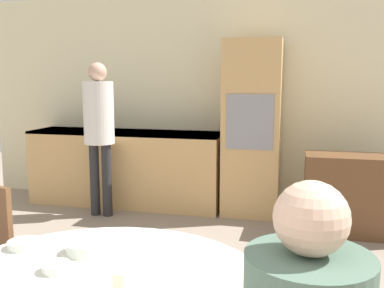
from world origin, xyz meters
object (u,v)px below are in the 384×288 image
(oven_unit, at_px, (252,128))
(bowl_centre, at_px, (24,244))
(bowl_near, at_px, (85,247))
(bowl_far, at_px, (56,267))
(sideboard, at_px, (360,195))
(person_standing, at_px, (99,122))
(cup, at_px, (121,282))

(oven_unit, bearing_deg, bowl_centre, -103.69)
(bowl_near, relative_size, bowl_far, 1.45)
(sideboard, relative_size, bowl_far, 8.94)
(oven_unit, bearing_deg, person_standing, -162.72)
(cup, bearing_deg, oven_unit, 87.72)
(bowl_near, xyz_separation_m, bowl_far, (-0.02, -0.21, -0.01))
(bowl_far, bearing_deg, cup, -16.61)
(person_standing, relative_size, bowl_centre, 11.50)
(cup, bearing_deg, bowl_far, 163.39)
(cup, relative_size, bowl_near, 0.47)
(person_standing, bearing_deg, bowl_far, -67.49)
(cup, xyz_separation_m, bowl_centre, (-0.64, 0.30, -0.02))
(bowl_near, bearing_deg, bowl_centre, -177.36)
(oven_unit, relative_size, person_standing, 1.15)
(person_standing, height_order, cup, person_standing)
(oven_unit, xyz_separation_m, bowl_centre, (-0.77, -3.17, -0.25))
(bowl_centre, bearing_deg, person_standing, 108.46)
(sideboard, relative_size, cup, 13.22)
(cup, xyz_separation_m, bowl_near, (-0.32, 0.31, -0.02))
(bowl_near, bearing_deg, oven_unit, 81.82)
(sideboard, bearing_deg, oven_unit, 158.03)
(bowl_near, relative_size, bowl_centre, 1.17)
(sideboard, height_order, bowl_centre, sideboard)
(cup, relative_size, bowl_centre, 0.54)
(cup, height_order, bowl_far, cup)
(bowl_far, bearing_deg, sideboard, 61.00)
(person_standing, xyz_separation_m, bowl_near, (1.21, -2.64, -0.32))
(bowl_near, height_order, bowl_far, bowl_near)
(oven_unit, bearing_deg, cup, -92.28)
(sideboard, xyz_separation_m, bowl_far, (-1.61, -2.91, 0.35))
(bowl_centre, bearing_deg, bowl_far, -33.52)
(oven_unit, distance_m, bowl_far, 3.41)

